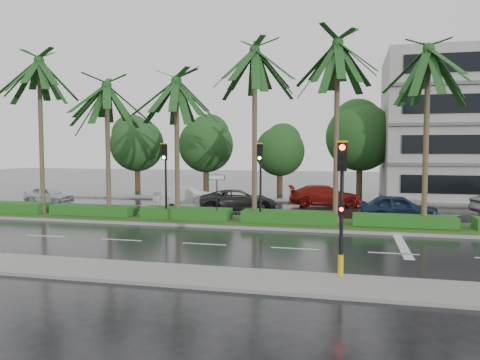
% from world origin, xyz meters
% --- Properties ---
extents(ground, '(120.00, 120.00, 0.00)m').
position_xyz_m(ground, '(0.00, 0.00, 0.00)').
color(ground, black).
rests_on(ground, ground).
extents(near_sidewalk, '(40.00, 2.40, 0.12)m').
position_xyz_m(near_sidewalk, '(0.00, -10.20, 0.06)').
color(near_sidewalk, gray).
rests_on(near_sidewalk, ground).
extents(far_sidewalk, '(40.00, 2.00, 0.12)m').
position_xyz_m(far_sidewalk, '(0.00, 12.00, 0.06)').
color(far_sidewalk, gray).
rests_on(far_sidewalk, ground).
extents(median, '(36.00, 4.00, 0.15)m').
position_xyz_m(median, '(0.00, 1.00, 0.08)').
color(median, gray).
rests_on(median, ground).
extents(hedge, '(35.20, 1.40, 0.60)m').
position_xyz_m(hedge, '(0.00, 1.00, 0.45)').
color(hedge, '#1C4F16').
rests_on(hedge, median).
extents(lane_markings, '(34.00, 13.06, 0.01)m').
position_xyz_m(lane_markings, '(3.04, -0.43, 0.01)').
color(lane_markings, silver).
rests_on(lane_markings, ground).
extents(palm_row, '(26.30, 4.20, 10.37)m').
position_xyz_m(palm_row, '(-1.25, 1.02, 8.37)').
color(palm_row, '#483B29').
rests_on(palm_row, median).
extents(signal_near, '(0.34, 0.45, 4.36)m').
position_xyz_m(signal_near, '(6.00, -9.39, 2.50)').
color(signal_near, black).
rests_on(signal_near, near_sidewalk).
extents(signal_median_left, '(0.34, 0.42, 4.36)m').
position_xyz_m(signal_median_left, '(-4.00, 0.30, 3.00)').
color(signal_median_left, black).
rests_on(signal_median_left, median).
extents(signal_median_right, '(0.34, 0.42, 4.36)m').
position_xyz_m(signal_median_right, '(1.50, 0.30, 3.00)').
color(signal_median_right, black).
rests_on(signal_median_right, median).
extents(street_sign, '(0.95, 0.09, 2.60)m').
position_xyz_m(street_sign, '(-1.00, 0.48, 2.12)').
color(street_sign, black).
rests_on(street_sign, median).
extents(bg_trees, '(32.96, 5.89, 8.51)m').
position_xyz_m(bg_trees, '(0.05, 17.59, 4.86)').
color(bg_trees, '#3A2C1A').
rests_on(bg_trees, ground).
extents(car_silver, '(1.95, 3.98, 1.31)m').
position_xyz_m(car_silver, '(-16.00, 6.46, 0.65)').
color(car_silver, silver).
rests_on(car_silver, ground).
extents(car_white, '(1.64, 4.48, 1.47)m').
position_xyz_m(car_white, '(-5.50, 7.70, 0.73)').
color(car_white, silver).
rests_on(car_white, ground).
extents(car_darkgrey, '(3.83, 5.70, 1.45)m').
position_xyz_m(car_darkgrey, '(-1.00, 5.66, 0.73)').
color(car_darkgrey, '#242326').
rests_on(car_darkgrey, ground).
extents(car_red, '(3.10, 5.60, 1.53)m').
position_xyz_m(car_red, '(4.50, 9.75, 0.77)').
color(car_red, maroon).
rests_on(car_red, ground).
extents(car_blue, '(1.79, 4.45, 1.51)m').
position_xyz_m(car_blue, '(9.00, 4.00, 0.76)').
color(car_blue, '#162843').
rests_on(car_blue, ground).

